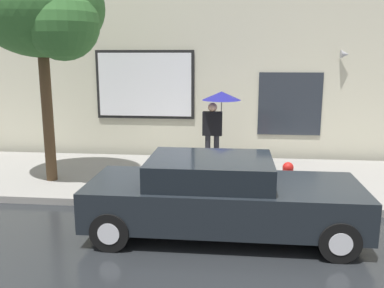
# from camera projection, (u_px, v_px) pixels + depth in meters

# --- Properties ---
(ground_plane) EXTENTS (60.00, 60.00, 0.00)m
(ground_plane) POSITION_uv_depth(u_px,v_px,m) (234.00, 232.00, 7.37)
(ground_plane) COLOR black
(sidewalk) EXTENTS (20.00, 4.00, 0.15)m
(sidewalk) POSITION_uv_depth(u_px,v_px,m) (234.00, 179.00, 10.27)
(sidewalk) COLOR gray
(sidewalk) RESTS_ON ground
(building_facade) EXTENTS (20.00, 0.67, 7.00)m
(building_facade) POSITION_uv_depth(u_px,v_px,m) (237.00, 41.00, 12.00)
(building_facade) COLOR beige
(building_facade) RESTS_ON ground
(parked_car) EXTENTS (4.64, 1.86, 1.36)m
(parked_car) POSITION_uv_depth(u_px,v_px,m) (221.00, 196.00, 7.18)
(parked_car) COLOR black
(parked_car) RESTS_ON ground
(fire_hydrant) EXTENTS (0.30, 0.44, 0.74)m
(fire_hydrant) POSITION_uv_depth(u_px,v_px,m) (287.00, 180.00, 8.74)
(fire_hydrant) COLOR red
(fire_hydrant) RESTS_ON sidewalk
(pedestrian_with_umbrella) EXTENTS (1.00, 1.00, 2.02)m
(pedestrian_with_umbrella) POSITION_uv_depth(u_px,v_px,m) (218.00, 108.00, 10.74)
(pedestrian_with_umbrella) COLOR black
(pedestrian_with_umbrella) RESTS_ON sidewalk
(street_tree) EXTENTS (2.87, 2.44, 5.02)m
(street_tree) POSITION_uv_depth(u_px,v_px,m) (44.00, 12.00, 9.12)
(street_tree) COLOR #4C3823
(street_tree) RESTS_ON sidewalk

